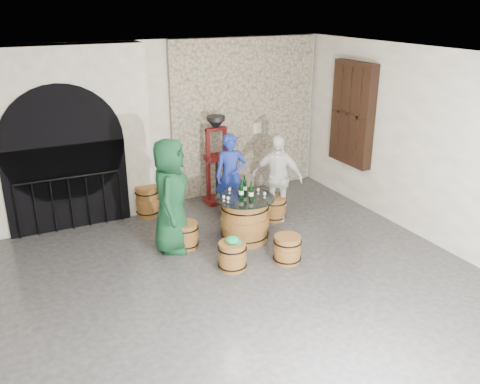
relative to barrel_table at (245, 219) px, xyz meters
name	(u,v)px	position (x,y,z in m)	size (l,w,h in m)	color
ground	(255,297)	(-0.68, -1.68, -0.39)	(8.00, 8.00, 0.00)	#2A2A2C
wall_back	(160,125)	(-0.68, 2.32, 1.21)	(8.00, 8.00, 0.00)	silver
wall_right	(453,155)	(2.82, -1.68, 1.21)	(8.00, 8.00, 0.00)	silver
ceiling	(258,62)	(-0.68, -1.68, 2.81)	(8.00, 8.00, 0.00)	beige
stone_facing_panel	(244,116)	(1.12, 2.26, 1.21)	(3.20, 0.12, 3.18)	tan
arched_opening	(61,140)	(-2.58, 2.06, 1.20)	(3.10, 0.60, 3.19)	silver
shuttered_window	(352,114)	(2.70, 0.72, 1.41)	(0.23, 1.10, 2.00)	black
barrel_table	(245,219)	(0.00, 0.00, 0.00)	(1.01, 1.01, 0.78)	brown
barrel_stool_left	(185,235)	(-1.02, 0.18, -0.17)	(0.45, 0.45, 0.44)	brown
barrel_stool_far	(231,206)	(0.22, 1.01, -0.17)	(0.45, 0.45, 0.44)	brown
barrel_stool_right	(274,208)	(0.89, 0.53, -0.17)	(0.45, 0.45, 0.44)	brown
barrel_stool_near_right	(287,249)	(0.24, -1.00, -0.17)	(0.45, 0.45, 0.44)	brown
barrel_stool_near_left	(232,256)	(-0.63, -0.82, -0.17)	(0.45, 0.45, 0.44)	brown
green_cap	(232,240)	(-0.62, -0.82, 0.10)	(0.25, 0.21, 0.11)	#0E9A55
person_green	(171,196)	(-1.22, 0.22, 0.56)	(0.92, 0.60, 1.89)	#103B21
person_blue	(231,176)	(0.23, 1.05, 0.41)	(0.58, 0.38, 1.59)	navy
person_white	(277,178)	(0.95, 0.56, 0.42)	(0.95, 0.39, 1.61)	silver
wine_bottle_left	(241,191)	(-0.06, 0.00, 0.52)	(0.08, 0.08, 0.32)	black
wine_bottle_center	(251,192)	(0.05, -0.13, 0.52)	(0.08, 0.08, 0.32)	black
wine_bottle_right	(245,186)	(0.08, 0.17, 0.52)	(0.08, 0.08, 0.32)	black
tasting_glass_a	(228,200)	(-0.34, -0.07, 0.44)	(0.05, 0.05, 0.10)	#C16325
tasting_glass_b	(258,191)	(0.28, 0.05, 0.44)	(0.05, 0.05, 0.10)	#C16325
tasting_glass_c	(230,191)	(-0.15, 0.29, 0.44)	(0.05, 0.05, 0.10)	#C16325
tasting_glass_d	(245,189)	(0.12, 0.25, 0.44)	(0.05, 0.05, 0.10)	#C16325
tasting_glass_e	(265,195)	(0.29, -0.16, 0.44)	(0.05, 0.05, 0.10)	#C16325
tasting_glass_f	(224,198)	(-0.38, 0.01, 0.44)	(0.05, 0.05, 0.10)	#C16325
side_barrel	(147,201)	(-1.20, 1.74, -0.09)	(0.45, 0.45, 0.59)	brown
corking_press	(217,153)	(0.27, 1.78, 0.65)	(0.74, 0.43, 1.79)	#53100D
control_box	(256,128)	(1.37, 2.18, 0.96)	(0.18, 0.10, 0.22)	silver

